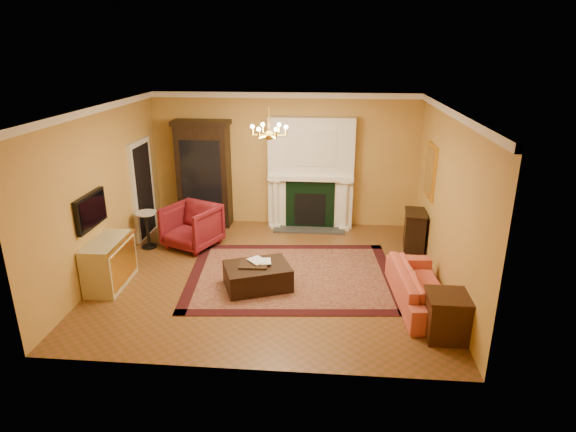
# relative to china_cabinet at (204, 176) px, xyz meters

# --- Properties ---
(floor) EXTENTS (6.00, 5.50, 0.02)m
(floor) POSITION_rel_china_cabinet_xyz_m (1.81, -2.49, -1.16)
(floor) COLOR brown
(floor) RESTS_ON ground
(ceiling) EXTENTS (6.00, 5.50, 0.02)m
(ceiling) POSITION_rel_china_cabinet_xyz_m (1.81, -2.49, 1.86)
(ceiling) COLOR silver
(ceiling) RESTS_ON wall_back
(wall_back) EXTENTS (6.00, 0.02, 3.00)m
(wall_back) POSITION_rel_china_cabinet_xyz_m (1.81, 0.27, 0.35)
(wall_back) COLOR gold
(wall_back) RESTS_ON floor
(wall_front) EXTENTS (6.00, 0.02, 3.00)m
(wall_front) POSITION_rel_china_cabinet_xyz_m (1.81, -5.25, 0.35)
(wall_front) COLOR gold
(wall_front) RESTS_ON floor
(wall_left) EXTENTS (0.02, 5.50, 3.00)m
(wall_left) POSITION_rel_china_cabinet_xyz_m (-1.20, -2.49, 0.35)
(wall_left) COLOR gold
(wall_left) RESTS_ON floor
(wall_right) EXTENTS (0.02, 5.50, 3.00)m
(wall_right) POSITION_rel_china_cabinet_xyz_m (4.82, -2.49, 0.35)
(wall_right) COLOR gold
(wall_right) RESTS_ON floor
(fireplace) EXTENTS (1.90, 0.70, 2.50)m
(fireplace) POSITION_rel_china_cabinet_xyz_m (2.41, 0.08, 0.04)
(fireplace) COLOR white
(fireplace) RESTS_ON wall_back
(crown_molding) EXTENTS (6.00, 5.50, 0.12)m
(crown_molding) POSITION_rel_china_cabinet_xyz_m (1.81, -1.53, 1.79)
(crown_molding) COLOR white
(crown_molding) RESTS_ON ceiling
(doorway) EXTENTS (0.08, 1.05, 2.10)m
(doorway) POSITION_rel_china_cabinet_xyz_m (-1.14, -0.79, -0.11)
(doorway) COLOR silver
(doorway) RESTS_ON wall_left
(tv_panel) EXTENTS (0.09, 0.95, 0.58)m
(tv_panel) POSITION_rel_china_cabinet_xyz_m (-1.13, -3.09, 0.20)
(tv_panel) COLOR black
(tv_panel) RESTS_ON wall_left
(gilt_mirror) EXTENTS (0.06, 0.76, 1.05)m
(gilt_mirror) POSITION_rel_china_cabinet_xyz_m (4.78, -1.09, 0.50)
(gilt_mirror) COLOR gold
(gilt_mirror) RESTS_ON wall_right
(chandelier) EXTENTS (0.63, 0.55, 0.53)m
(chandelier) POSITION_rel_china_cabinet_xyz_m (1.81, -2.49, 1.45)
(chandelier) COLOR gold
(chandelier) RESTS_ON ceiling
(oriental_rug) EXTENTS (3.94, 3.09, 0.01)m
(oriental_rug) POSITION_rel_china_cabinet_xyz_m (2.20, -2.52, -1.15)
(oriental_rug) COLOR #420E11
(oriental_rug) RESTS_ON floor
(china_cabinet) EXTENTS (1.16, 0.53, 2.31)m
(china_cabinet) POSITION_rel_china_cabinet_xyz_m (0.00, 0.00, 0.00)
(china_cabinet) COLOR black
(china_cabinet) RESTS_ON floor
(wingback_armchair) EXTENTS (1.24, 1.21, 0.99)m
(wingback_armchair) POSITION_rel_china_cabinet_xyz_m (0.04, -1.34, -0.66)
(wingback_armchair) COLOR maroon
(wingback_armchair) RESTS_ON floor
(pedestal_table) EXTENTS (0.43, 0.43, 0.77)m
(pedestal_table) POSITION_rel_china_cabinet_xyz_m (-0.85, -1.47, -0.71)
(pedestal_table) COLOR black
(pedestal_table) RESTS_ON floor
(commode) EXTENTS (0.56, 1.13, 0.83)m
(commode) POSITION_rel_china_cabinet_xyz_m (-0.92, -3.13, -0.74)
(commode) COLOR #C2B38E
(commode) RESTS_ON floor
(coral_sofa) EXTENTS (0.73, 2.03, 0.78)m
(coral_sofa) POSITION_rel_china_cabinet_xyz_m (4.34, -3.31, -0.77)
(coral_sofa) COLOR #BE5B3C
(coral_sofa) RESTS_ON floor
(end_table) EXTENTS (0.56, 0.56, 0.64)m
(end_table) POSITION_rel_china_cabinet_xyz_m (4.53, -4.27, -0.83)
(end_table) COLOR #34160E
(end_table) RESTS_ON floor
(console_table) EXTENTS (0.46, 0.72, 0.76)m
(console_table) POSITION_rel_china_cabinet_xyz_m (4.59, -1.04, -0.77)
(console_table) COLOR black
(console_table) RESTS_ON floor
(leather_ottoman) EXTENTS (1.29, 1.12, 0.40)m
(leather_ottoman) POSITION_rel_china_cabinet_xyz_m (1.64, -3.01, -0.94)
(leather_ottoman) COLOR black
(leather_ottoman) RESTS_ON oriental_rug
(ottoman_tray) EXTENTS (0.49, 0.39, 0.03)m
(ottoman_tray) POSITION_rel_china_cabinet_xyz_m (1.58, -3.01, -0.72)
(ottoman_tray) COLOR black
(ottoman_tray) RESTS_ON leather_ottoman
(book_a) EXTENTS (0.20, 0.18, 0.32)m
(book_a) POSITION_rel_china_cabinet_xyz_m (1.54, -3.00, -0.54)
(book_a) COLOR gray
(book_a) RESTS_ON ottoman_tray
(book_b) EXTENTS (0.20, 0.05, 0.27)m
(book_b) POSITION_rel_china_cabinet_xyz_m (1.67, -2.95, -0.57)
(book_b) COLOR gray
(book_b) RESTS_ON ottoman_tray
(topiary_left) EXTENTS (0.14, 0.14, 0.38)m
(topiary_left) POSITION_rel_china_cabinet_xyz_m (1.75, 0.04, 0.28)
(topiary_left) COLOR tan
(topiary_left) RESTS_ON fireplace
(topiary_right) EXTENTS (0.16, 0.16, 0.44)m
(topiary_right) POSITION_rel_china_cabinet_xyz_m (3.17, 0.04, 0.32)
(topiary_right) COLOR tan
(topiary_right) RESTS_ON fireplace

